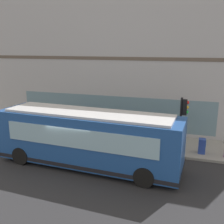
{
  "coord_description": "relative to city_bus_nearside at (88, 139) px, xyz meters",
  "views": [
    {
      "loc": [
        -12.24,
        -5.85,
        6.42
      ],
      "look_at": [
        3.46,
        -0.87,
        2.28
      ],
      "focal_mm": 42.19,
      "sensor_mm": 36.0,
      "label": 1
    }
  ],
  "objects": [
    {
      "name": "pedestrian_near_hydrant",
      "position": [
        5.15,
        3.6,
        -0.53
      ],
      "size": [
        0.32,
        0.32,
        1.54
      ],
      "color": "#3F8C4C",
      "rests_on": "sidewalk_curb"
    },
    {
      "name": "traffic_light_near_corner",
      "position": [
        2.96,
        -4.78,
        0.97
      ],
      "size": [
        0.32,
        0.49,
        3.4
      ],
      "color": "black",
      "rests_on": "sidewalk_curb"
    },
    {
      "name": "pedestrian_by_light_pole",
      "position": [
        3.84,
        7.21,
        -0.52
      ],
      "size": [
        0.32,
        0.32,
        1.56
      ],
      "color": "#3F8C4C",
      "rests_on": "sidewalk_curb"
    },
    {
      "name": "sidewalk_curb",
      "position": [
        4.24,
        0.55,
        -1.48
      ],
      "size": [
        3.56,
        40.0,
        0.15
      ],
      "primitive_type": "cube",
      "color": "gray",
      "rests_on": "ground"
    },
    {
      "name": "fire_hydrant",
      "position": [
        4.62,
        0.22,
        -1.04
      ],
      "size": [
        0.35,
        0.35,
        0.74
      ],
      "color": "yellow",
      "rests_on": "sidewalk_curb"
    },
    {
      "name": "building_corner",
      "position": [
        10.1,
        0.55,
        3.49
      ],
      "size": [
        8.21,
        21.31,
        10.11
      ],
      "color": "#A8A8AD",
      "rests_on": "ground"
    },
    {
      "name": "pedestrian_walking_along_curb",
      "position": [
        5.18,
        7.72,
        -0.52
      ],
      "size": [
        0.32,
        0.32,
        1.55
      ],
      "color": "#3359A5",
      "rests_on": "sidewalk_curb"
    },
    {
      "name": "ground",
      "position": [
        -0.14,
        0.55,
        -1.55
      ],
      "size": [
        120.0,
        120.0,
        0.0
      ],
      "primitive_type": "plane",
      "color": "#262628"
    },
    {
      "name": "newspaper_vending_box",
      "position": [
        3.34,
        -5.97,
        -0.95
      ],
      "size": [
        0.44,
        0.42,
        0.9
      ],
      "color": "#263F99",
      "rests_on": "sidewalk_curb"
    },
    {
      "name": "city_bus_nearside",
      "position": [
        0.0,
        0.0,
        0.0
      ],
      "size": [
        3.05,
        10.16,
        3.07
      ],
      "color": "#1E478C",
      "rests_on": "ground"
    }
  ]
}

